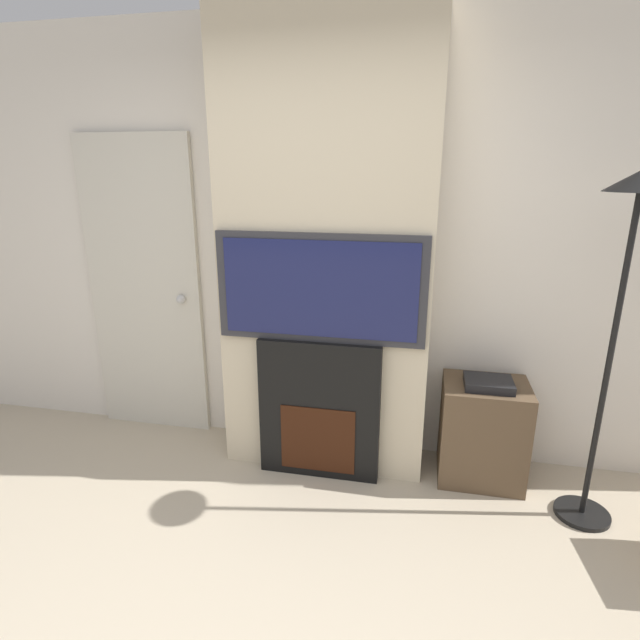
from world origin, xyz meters
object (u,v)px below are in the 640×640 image
fireplace (320,409)px  media_stand (482,430)px  television (320,288)px  floor_lamp (627,262)px

fireplace → media_stand: bearing=8.9°
fireplace → media_stand: 0.99m
television → media_stand: bearing=9.0°
floor_lamp → media_stand: 1.24m
fireplace → television: 0.75m
fireplace → floor_lamp: floor_lamp is taller
media_stand → floor_lamp: bearing=-26.9°
television → floor_lamp: floor_lamp is taller
floor_lamp → media_stand: size_ratio=2.74×
fireplace → floor_lamp: size_ratio=0.48×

